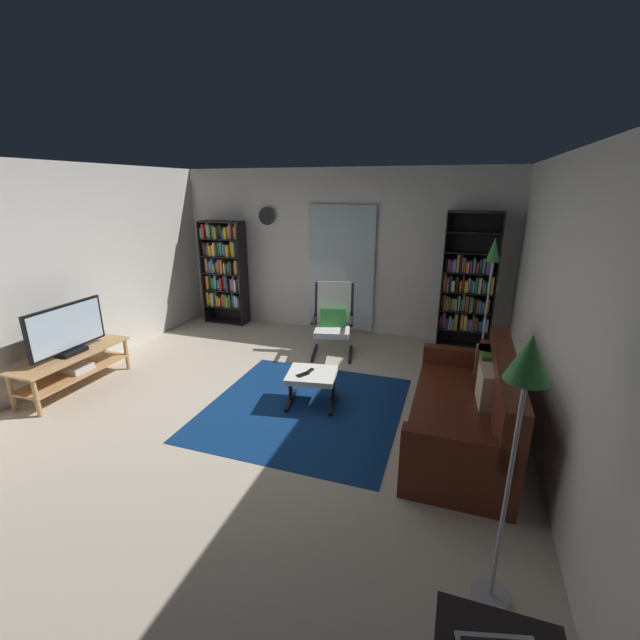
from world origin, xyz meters
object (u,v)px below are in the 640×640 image
(tv_remote, at_px, (309,371))
(cell_phone, at_px, (303,375))
(television, at_px, (67,331))
(lounge_armchair, at_px, (333,317))
(bookshelf_near_sofa, at_px, (467,289))
(wall_clock, at_px, (267,216))
(floor_lamp_by_shelf, at_px, (492,266))
(floor_lamp_by_sofa, at_px, (524,388))
(tv_stand, at_px, (74,365))
(ottoman, at_px, (312,378))
(leather_sofa, at_px, (468,411))
(bookshelf_near_tv, at_px, (224,268))

(tv_remote, bearing_deg, cell_phone, -100.99)
(television, bearing_deg, lounge_armchair, 38.75)
(bookshelf_near_sofa, distance_m, wall_clock, 3.37)
(floor_lamp_by_shelf, bearing_deg, floor_lamp_by_sofa, -90.49)
(lounge_armchair, bearing_deg, floor_lamp_by_sofa, -59.35)
(tv_stand, xyz_separation_m, tv_remote, (2.77, 0.54, 0.09))
(television, height_order, lounge_armchair, television)
(ottoman, bearing_deg, leather_sofa, -6.77)
(tv_remote, bearing_deg, bookshelf_near_tv, 147.32)
(bookshelf_near_tv, relative_size, lounge_armchair, 1.73)
(bookshelf_near_sofa, xyz_separation_m, floor_lamp_by_shelf, (0.25, -0.64, 0.45))
(television, bearing_deg, floor_lamp_by_shelf, 26.40)
(bookshelf_near_sofa, bearing_deg, tv_remote, -123.65)
(cell_phone, relative_size, floor_lamp_by_shelf, 0.08)
(leather_sofa, bearing_deg, ottoman, 173.23)
(bookshelf_near_sofa, bearing_deg, ottoman, -123.05)
(bookshelf_near_sofa, height_order, wall_clock, wall_clock)
(television, height_order, floor_lamp_by_sofa, floor_lamp_by_sofa)
(bookshelf_near_tv, distance_m, wall_clock, 1.18)
(television, distance_m, bookshelf_near_tv, 2.89)
(leather_sofa, relative_size, floor_lamp_by_sofa, 1.17)
(leather_sofa, xyz_separation_m, ottoman, (-1.62, 0.19, -0.00))
(bookshelf_near_tv, bearing_deg, leather_sofa, -31.79)
(bookshelf_near_tv, height_order, lounge_armchair, bookshelf_near_tv)
(cell_phone, bearing_deg, lounge_armchair, 127.34)
(tv_stand, distance_m, tv_remote, 2.83)
(tv_remote, bearing_deg, ottoman, -3.38)
(bookshelf_near_sofa, bearing_deg, tv_stand, -146.19)
(lounge_armchair, bearing_deg, bookshelf_near_sofa, 25.65)
(bookshelf_near_sofa, xyz_separation_m, ottoman, (-1.56, -2.39, -0.59))
(bookshelf_near_sofa, xyz_separation_m, wall_clock, (-3.23, 0.12, 0.95))
(tv_stand, distance_m, floor_lamp_by_shelf, 5.25)
(bookshelf_near_sofa, relative_size, tv_remote, 13.84)
(lounge_armchair, relative_size, cell_phone, 7.30)
(wall_clock, bearing_deg, television, -110.29)
(tv_remote, distance_m, floor_lamp_by_shelf, 2.71)
(floor_lamp_by_shelf, xyz_separation_m, wall_clock, (-3.48, 0.76, 0.50))
(ottoman, relative_size, floor_lamp_by_shelf, 0.35)
(leather_sofa, relative_size, tv_remote, 13.33)
(tv_stand, relative_size, floor_lamp_by_shelf, 0.80)
(tv_stand, height_order, floor_lamp_by_shelf, floor_lamp_by_shelf)
(floor_lamp_by_shelf, bearing_deg, cell_phone, -135.49)
(bookshelf_near_sofa, distance_m, ottoman, 2.91)
(bookshelf_near_tv, xyz_separation_m, wall_clock, (0.77, 0.19, 0.88))
(tv_stand, bearing_deg, bookshelf_near_sofa, 33.81)
(lounge_armchair, bearing_deg, television, -141.25)
(leather_sofa, bearing_deg, tv_stand, -175.65)
(tv_stand, xyz_separation_m, ottoman, (2.80, 0.53, 0.02))
(bookshelf_near_tv, height_order, ottoman, bookshelf_near_tv)
(ottoman, bearing_deg, bookshelf_near_tv, 136.39)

